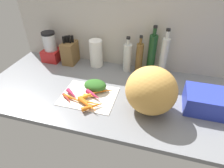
{
  "coord_description": "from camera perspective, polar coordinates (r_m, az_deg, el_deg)",
  "views": [
    {
      "loc": [
        33.77,
        -99.89,
        80.58
      ],
      "look_at": [
        8.26,
        -8.13,
        11.43
      ],
      "focal_mm": 30.13,
      "sensor_mm": 36.0,
      "label": 1
    }
  ],
  "objects": [
    {
      "name": "bottle_1",
      "position": [
        1.46,
        8.24,
        7.77
      ],
      "size": [
        5.43,
        5.43,
        30.45
      ],
      "color": "brown",
      "rests_on": "ground_plane"
    },
    {
      "name": "paper_towel_roll",
      "position": [
        1.55,
        -4.86,
        9.23
      ],
      "size": [
        10.42,
        10.42,
        22.34
      ],
      "primitive_type": "cylinder",
      "color": "white",
      "rests_on": "ground_plane"
    },
    {
      "name": "carrot_0",
      "position": [
        1.24,
        -11.46,
        -4.42
      ],
      "size": [
        15.76,
        5.52,
        2.22
      ],
      "primitive_type": "cone",
      "rotation": [
        0.0,
        1.57,
        -0.22
      ],
      "color": "orange",
      "rests_on": "cutting_board"
    },
    {
      "name": "cutting_board",
      "position": [
        1.27,
        -7.06,
        -3.56
      ],
      "size": [
        36.02,
        28.1,
        0.8
      ],
      "primitive_type": "cube",
      "color": "beige",
      "rests_on": "ground_plane"
    },
    {
      "name": "carrot_1",
      "position": [
        1.28,
        -2.26,
        -2.1
      ],
      "size": [
        16.51,
        9.5,
        2.18
      ],
      "primitive_type": "cone",
      "rotation": [
        0.0,
        1.57,
        0.45
      ],
      "color": "orange",
      "rests_on": "cutting_board"
    },
    {
      "name": "ground_plane",
      "position": [
        1.34,
        -2.48,
        -1.96
      ],
      "size": [
        170.0,
        80.0,
        3.0
      ],
      "primitive_type": "cube",
      "color": "slate"
    },
    {
      "name": "dish_rack",
      "position": [
        1.26,
        26.41,
        -4.63
      ],
      "size": [
        23.9,
        20.11,
        12.22
      ],
      "primitive_type": "cube",
      "color": "#2838AD",
      "rests_on": "ground_plane"
    },
    {
      "name": "carrot_greens_pile",
      "position": [
        1.3,
        -5.12,
        -0.39
      ],
      "size": [
        15.52,
        11.93,
        6.56
      ],
      "primitive_type": "ellipsoid",
      "color": "#2D6023",
      "rests_on": "cutting_board"
    },
    {
      "name": "carrot_8",
      "position": [
        1.24,
        -6.75,
        -3.25
      ],
      "size": [
        13.18,
        14.22,
        3.35
      ],
      "primitive_type": "cone",
      "rotation": [
        0.0,
        1.57,
        0.84
      ],
      "color": "orange",
      "rests_on": "cutting_board"
    },
    {
      "name": "carrot_5",
      "position": [
        1.19,
        -6.46,
        -5.6
      ],
      "size": [
        17.03,
        2.36,
        2.12
      ],
      "primitive_type": "cone",
      "rotation": [
        0.0,
        1.57,
        -0.01
      ],
      "color": "orange",
      "rests_on": "cutting_board"
    },
    {
      "name": "carrot_4",
      "position": [
        1.24,
        -6.2,
        -3.63
      ],
      "size": [
        11.06,
        3.32,
        2.28
      ],
      "primitive_type": "cone",
      "rotation": [
        0.0,
        1.57,
        0.1
      ],
      "color": "orange",
      "rests_on": "cutting_board"
    },
    {
      "name": "bottle_3",
      "position": [
        1.44,
        15.37,
        8.0
      ],
      "size": [
        5.44,
        5.44,
        36.95
      ],
      "color": "silver",
      "rests_on": "ground_plane"
    },
    {
      "name": "carrot_7",
      "position": [
        1.27,
        -11.93,
        -3.01
      ],
      "size": [
        11.34,
        9.13,
        3.03
      ],
      "primitive_type": "cone",
      "rotation": [
        0.0,
        1.57,
        -0.6
      ],
      "color": "#B2264C",
      "rests_on": "cutting_board"
    },
    {
      "name": "carrot_2",
      "position": [
        1.16,
        -5.68,
        -6.69
      ],
      "size": [
        12.93,
        11.93,
        2.95
      ],
      "primitive_type": "cone",
      "rotation": [
        0.0,
        1.57,
        0.73
      ],
      "color": "orange",
      "rests_on": "cutting_board"
    },
    {
      "name": "wall_back",
      "position": [
        1.51,
        1.79,
        16.42
      ],
      "size": [
        170.0,
        3.0,
        60.0
      ],
      "primitive_type": "cube",
      "color": "#BCB7AD",
      "rests_on": "ground_plane"
    },
    {
      "name": "knife_block",
      "position": [
        1.64,
        -12.63,
        9.42
      ],
      "size": [
        10.15,
        14.78,
        23.75
      ],
      "color": "brown",
      "rests_on": "ground_plane"
    },
    {
      "name": "carrot_9",
      "position": [
        1.17,
        -7.24,
        -6.34
      ],
      "size": [
        16.4,
        11.5,
        3.48
      ],
      "primitive_type": "cone",
      "rotation": [
        0.0,
        1.57,
        -0.53
      ],
      "color": "orange",
      "rests_on": "cutting_board"
    },
    {
      "name": "bottle_0",
      "position": [
        1.48,
        4.67,
        8.08
      ],
      "size": [
        6.41,
        6.41,
        28.36
      ],
      "color": "silver",
      "rests_on": "ground_plane"
    },
    {
      "name": "blender_appliance",
      "position": [
        1.71,
        -18.04,
        10.2
      ],
      "size": [
        14.23,
        14.23,
        25.41
      ],
      "color": "red",
      "rests_on": "ground_plane"
    },
    {
      "name": "carrot_6",
      "position": [
        1.24,
        -5.54,
        -3.37
      ],
      "size": [
        12.92,
        9.16,
        3.47
      ],
      "primitive_type": "cone",
      "rotation": [
        0.0,
        1.57,
        -0.5
      ],
      "color": "#B2264C",
      "rests_on": "cutting_board"
    },
    {
      "name": "bottle_2",
      "position": [
        1.47,
        11.98,
        9.06
      ],
      "size": [
        6.21,
        6.21,
        37.0
      ],
      "color": "#19421E",
      "rests_on": "ground_plane"
    },
    {
      "name": "carrot_3",
      "position": [
        1.25,
        -13.43,
        -4.26
      ],
      "size": [
        9.85,
        8.16,
        2.01
      ],
      "primitive_type": "cone",
      "rotation": [
        0.0,
        1.57,
        -0.65
      ],
      "color": "red",
      "rests_on": "cutting_board"
    },
    {
      "name": "winter_squash",
      "position": [
        1.09,
        11.76,
        -2.03
      ],
      "size": [
        29.71,
        26.75,
        29.11
      ],
      "primitive_type": "ellipsoid",
      "color": "gold",
      "rests_on": "ground_plane"
    }
  ]
}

